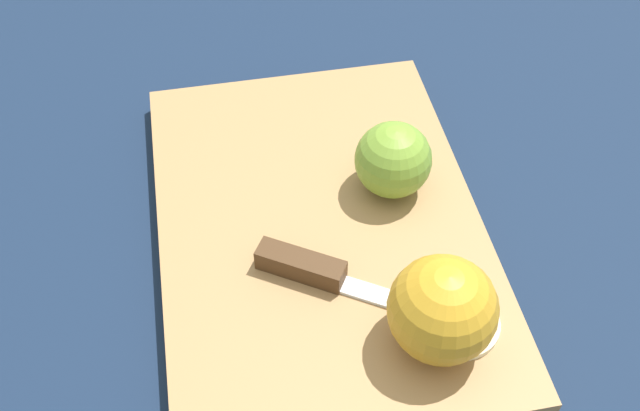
# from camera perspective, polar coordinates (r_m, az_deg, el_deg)

# --- Properties ---
(ground_plane) EXTENTS (4.00, 4.00, 0.00)m
(ground_plane) POSITION_cam_1_polar(r_m,az_deg,el_deg) (0.64, 0.00, -2.52)
(ground_plane) COLOR #14233D
(cutting_board) EXTENTS (0.41, 0.30, 0.02)m
(cutting_board) POSITION_cam_1_polar(r_m,az_deg,el_deg) (0.63, 0.00, -1.88)
(cutting_board) COLOR #A37A4C
(cutting_board) RESTS_ON ground_plane
(apple_half_left) EXTENTS (0.06, 0.06, 0.06)m
(apple_half_left) POSITION_cam_1_polar(r_m,az_deg,el_deg) (0.62, 5.60, 3.50)
(apple_half_left) COLOR olive
(apple_half_left) RESTS_ON cutting_board
(apple_half_right) EXTENTS (0.08, 0.08, 0.08)m
(apple_half_right) POSITION_cam_1_polar(r_m,az_deg,el_deg) (0.53, 9.34, -7.83)
(apple_half_right) COLOR gold
(apple_half_right) RESTS_ON cutting_board
(knife) EXTENTS (0.09, 0.16, 0.02)m
(knife) POSITION_cam_1_polar(r_m,az_deg,el_deg) (0.58, -0.30, -5.00)
(knife) COLOR silver
(knife) RESTS_ON cutting_board
(apple_slice) EXTENTS (0.06, 0.06, 0.01)m
(apple_slice) POSITION_cam_1_polar(r_m,az_deg,el_deg) (0.57, 10.52, -8.78)
(apple_slice) COLOR beige
(apple_slice) RESTS_ON cutting_board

